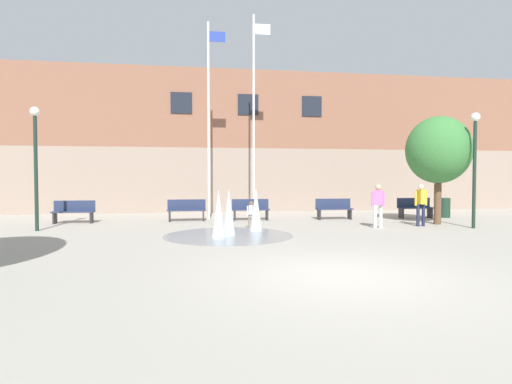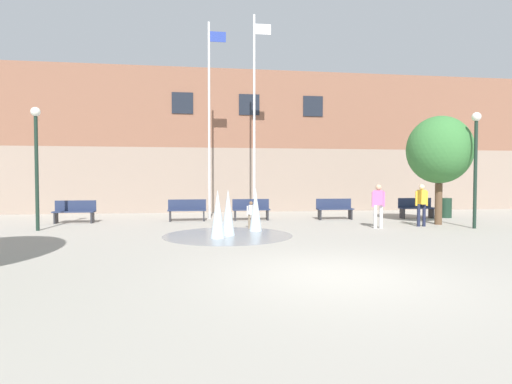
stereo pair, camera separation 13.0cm
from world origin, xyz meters
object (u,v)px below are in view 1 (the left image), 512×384
(child_in_fountain, at_px, (251,213))
(flagpole_left, at_px, (209,116))
(park_bench_left_of_flagpoles, at_px, (187,210))
(street_tree_near_building, at_px, (438,150))
(park_bench_far_left, at_px, (74,211))
(adult_in_red, at_px, (421,202))
(adult_watching, at_px, (378,202))
(park_bench_center, at_px, (334,209))
(lamp_post_left_lane, at_px, (36,151))
(lamp_post_right_lane, at_px, (475,154))
(trash_can, at_px, (444,208))
(flagpole_right, at_px, (254,112))
(park_bench_near_trashcan, at_px, (415,207))
(park_bench_under_left_flagpole, at_px, (251,209))

(child_in_fountain, bearing_deg, flagpole_left, -139.22)
(park_bench_left_of_flagpoles, distance_m, flagpole_left, 4.29)
(child_in_fountain, relative_size, street_tree_near_building, 0.23)
(park_bench_far_left, distance_m, child_in_fountain, 7.39)
(adult_in_red, bearing_deg, adult_watching, -80.69)
(park_bench_center, relative_size, child_in_fountain, 1.62)
(park_bench_left_of_flagpoles, height_order, street_tree_near_building, street_tree_near_building)
(adult_watching, distance_m, lamp_post_left_lane, 12.16)
(child_in_fountain, bearing_deg, park_bench_center, 143.71)
(adult_watching, bearing_deg, lamp_post_right_lane, -157.90)
(lamp_post_right_lane, xyz_separation_m, trash_can, (1.35, 3.82, -2.25))
(park_bench_center, bearing_deg, lamp_post_left_lane, -168.93)
(flagpole_right, relative_size, street_tree_near_building, 2.15)
(park_bench_center, distance_m, flagpole_right, 5.59)
(adult_watching, xyz_separation_m, street_tree_near_building, (2.85, 0.78, 1.98))
(park_bench_far_left, height_order, adult_in_red, adult_in_red)
(park_bench_far_left, height_order, trash_can, park_bench_far_left)
(park_bench_near_trashcan, xyz_separation_m, trash_can, (1.45, 0.04, -0.03))
(park_bench_near_trashcan, relative_size, lamp_post_left_lane, 0.38)
(flagpole_left, bearing_deg, adult_in_red, -26.27)
(flagpole_left, distance_m, flagpole_right, 2.02)
(park_bench_far_left, relative_size, street_tree_near_building, 0.38)
(park_bench_left_of_flagpoles, distance_m, trash_can, 11.73)
(child_in_fountain, height_order, flagpole_right, flagpole_right)
(park_bench_left_of_flagpoles, bearing_deg, lamp_post_left_lane, -153.98)
(park_bench_near_trashcan, bearing_deg, street_tree_near_building, -100.76)
(park_bench_under_left_flagpole, height_order, lamp_post_left_lane, lamp_post_left_lane)
(adult_watching, xyz_separation_m, flagpole_left, (-5.98, 4.14, 3.65))
(flagpole_left, relative_size, trash_can, 9.63)
(park_bench_center, height_order, park_bench_near_trashcan, same)
(park_bench_under_left_flagpole, xyz_separation_m, lamp_post_left_lane, (-7.74, -2.40, 2.27))
(park_bench_far_left, xyz_separation_m, street_tree_near_building, (14.30, -2.45, 2.43))
(park_bench_near_trashcan, relative_size, adult_watching, 1.01)
(child_in_fountain, distance_m, flagpole_right, 5.63)
(park_bench_left_of_flagpoles, distance_m, street_tree_near_building, 10.44)
(lamp_post_left_lane, distance_m, street_tree_near_building, 14.83)
(park_bench_left_of_flagpoles, relative_size, lamp_post_left_lane, 0.38)
(park_bench_far_left, distance_m, flagpole_right, 8.69)
(child_in_fountain, relative_size, flagpole_right, 0.11)
(park_bench_center, bearing_deg, park_bench_left_of_flagpoles, 178.10)
(adult_in_red, xyz_separation_m, lamp_post_left_lane, (-13.82, 0.65, 1.81))
(adult_watching, relative_size, lamp_post_right_lane, 0.38)
(flagpole_right, bearing_deg, park_bench_far_left, -173.02)
(child_in_fountain, height_order, lamp_post_left_lane, lamp_post_left_lane)
(park_bench_far_left, relative_size, park_bench_under_left_flagpole, 1.00)
(flagpole_right, bearing_deg, park_bench_center, -15.91)
(trash_can, bearing_deg, street_tree_near_building, -127.52)
(park_bench_far_left, bearing_deg, flagpole_left, 9.50)
(park_bench_center, distance_m, adult_in_red, 3.78)
(park_bench_center, distance_m, child_in_fountain, 4.85)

